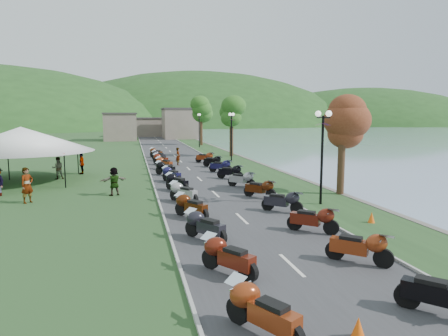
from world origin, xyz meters
TOP-DOWN VIEW (x-y plane):
  - road at (0.00, 40.00)m, footprint 7.00×120.00m
  - hills_backdrop at (0.00, 200.00)m, footprint 360.00×120.00m
  - far_building at (-2.00, 85.00)m, footprint 18.00×16.00m
  - moto_row_left at (-2.24, 21.81)m, footprint 2.60×47.41m
  - moto_row_right at (2.25, 20.36)m, footprint 2.60×37.98m
  - vendor_tent_main at (-12.69, 29.81)m, footprint 6.73×6.73m
  - tree_lakeside at (7.46, 20.31)m, footprint 2.58×2.58m
  - pedestrian_a at (-10.61, 21.97)m, footprint 0.88×0.89m
  - pedestrian_b at (-10.45, 30.47)m, footprint 0.90×0.61m
  - traffic_cone_near at (-0.24, 5.70)m, footprint 0.32×0.32m

SIDE VIEW (x-z plane):
  - hills_backdrop at x=0.00m, z-range -38.00..38.00m
  - pedestrian_a at x=-10.61m, z-range -0.99..0.99m
  - pedestrian_b at x=-10.45m, z-range -0.85..0.85m
  - road at x=0.00m, z-range 0.00..0.02m
  - traffic_cone_near at x=-0.24m, z-range 0.00..0.50m
  - moto_row_left at x=-2.24m, z-range 0.00..1.10m
  - moto_row_right at x=2.25m, z-range 0.00..1.10m
  - vendor_tent_main at x=-12.69m, z-range 0.00..4.00m
  - far_building at x=-2.00m, z-range 0.00..5.00m
  - tree_lakeside at x=7.46m, z-range 0.00..7.17m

